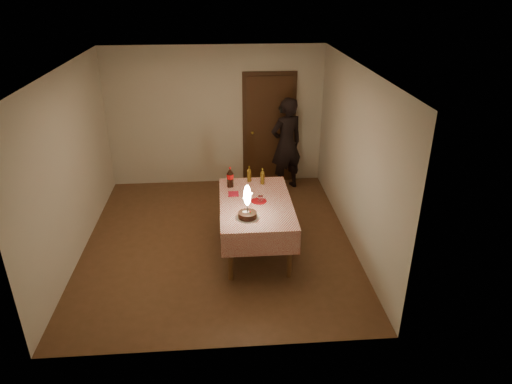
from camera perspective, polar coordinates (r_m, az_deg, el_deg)
The scene contains 12 objects.
ground at distance 7.07m, azimuth -4.68°, elevation -6.03°, with size 4.00×4.50×0.01m, color brown.
room_shell at distance 6.43m, azimuth -4.90°, elevation 7.00°, with size 4.04×4.54×2.62m.
dining_table at distance 6.52m, azimuth -0.03°, elevation -2.04°, with size 1.02×1.72×0.77m.
birthday_cake at distance 6.00m, azimuth -1.08°, elevation -2.13°, with size 0.31×0.31×0.48m.
red_plate at distance 6.49m, azimuth 0.37°, elevation -1.14°, with size 0.22×0.22×0.01m, color #A50B12.
red_cup at distance 6.54m, azimuth -0.95°, elevation -0.48°, with size 0.08×0.08×0.10m, color #A50B24.
clear_cup at distance 6.46m, azimuth 0.57°, elevation -0.87°, with size 0.07×0.07×0.09m, color silver.
napkin_stack at distance 6.69m, azimuth -2.83°, elevation -0.23°, with size 0.15×0.15×0.02m, color maroon.
cola_bottle at distance 6.89m, azimuth -3.25°, elevation 1.84°, with size 0.10×0.10×0.32m.
amber_bottle_left at distance 7.07m, azimuth -0.86°, elevation 2.22°, with size 0.06×0.06×0.26m.
amber_bottle_right at distance 6.99m, azimuth 0.81°, elevation 1.92°, with size 0.06×0.06×0.26m.
photographer at distance 8.45m, azimuth 3.81°, elevation 5.99°, with size 0.75×0.63×1.74m.
Camera 1 is at (0.10, -6.03, 3.68)m, focal length 32.00 mm.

